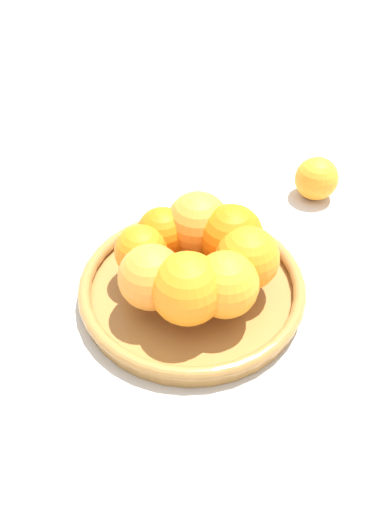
# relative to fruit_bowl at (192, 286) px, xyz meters

# --- Properties ---
(ground_plane) EXTENTS (4.00, 4.00, 0.00)m
(ground_plane) POSITION_rel_fruit_bowl_xyz_m (0.00, 0.00, -0.01)
(ground_plane) COLOR beige
(fruit_bowl) EXTENTS (0.28, 0.28, 0.03)m
(fruit_bowl) POSITION_rel_fruit_bowl_xyz_m (0.00, 0.00, 0.00)
(fruit_bowl) COLOR #A57238
(fruit_bowl) RESTS_ON ground_plane
(orange_pile) EXTENTS (0.20, 0.20, 0.08)m
(orange_pile) POSITION_rel_fruit_bowl_xyz_m (-0.01, 0.00, 0.05)
(orange_pile) COLOR orange
(orange_pile) RESTS_ON fruit_bowl
(stray_orange) EXTENTS (0.07, 0.07, 0.07)m
(stray_orange) POSITION_rel_fruit_bowl_xyz_m (-0.14, -0.25, 0.02)
(stray_orange) COLOR orange
(stray_orange) RESTS_ON ground_plane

